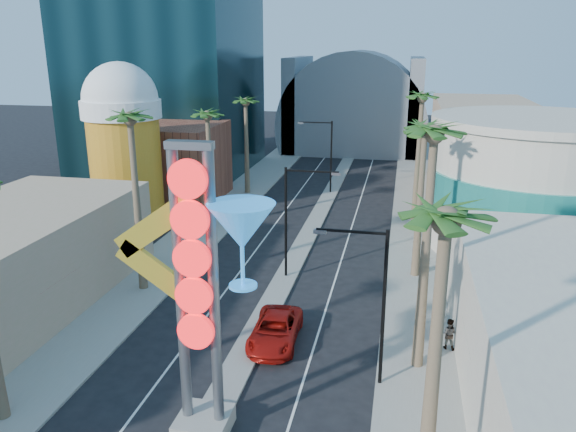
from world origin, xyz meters
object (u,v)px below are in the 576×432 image
at_px(pedestrian_a, 473,397).
at_px(red_pickup, 275,330).
at_px(neon_sign, 216,276).
at_px(pedestrian_b, 449,334).

bearing_deg(pedestrian_a, red_pickup, -32.00).
bearing_deg(red_pickup, neon_sign, -95.80).
bearing_deg(neon_sign, pedestrian_a, 18.74).
distance_m(red_pickup, pedestrian_a, 10.96).
height_order(red_pickup, pedestrian_a, pedestrian_a).
distance_m(pedestrian_a, pedestrian_b, 5.51).
bearing_deg(neon_sign, red_pickup, 86.52).
height_order(pedestrian_a, pedestrian_b, pedestrian_b).
distance_m(neon_sign, pedestrian_b, 14.75).
bearing_deg(pedestrian_b, red_pickup, 19.20).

